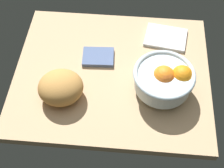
{
  "coord_description": "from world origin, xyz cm",
  "views": [
    {
      "loc": [
        5.93,
        -68.16,
        88.79
      ],
      "look_at": [
        0.76,
        -8.79,
        5.0
      ],
      "focal_mm": 51.24,
      "sensor_mm": 36.0,
      "label": 1
    }
  ],
  "objects_px": {
    "bread_loaf": "(61,87)",
    "napkin_folded": "(166,37)",
    "napkin_spare": "(98,57)",
    "fruit_bowl": "(165,79)"
  },
  "relations": [
    {
      "from": "bread_loaf",
      "to": "napkin_spare",
      "type": "bearing_deg",
      "value": 59.43
    },
    {
      "from": "bread_loaf",
      "to": "napkin_folded",
      "type": "height_order",
      "value": "bread_loaf"
    },
    {
      "from": "napkin_folded",
      "to": "napkin_spare",
      "type": "relative_size",
      "value": 1.37
    },
    {
      "from": "napkin_spare",
      "to": "napkin_folded",
      "type": "bearing_deg",
      "value": 26.11
    },
    {
      "from": "fruit_bowl",
      "to": "bread_loaf",
      "type": "xyz_separation_m",
      "value": [
        -0.33,
        -0.05,
        -0.02
      ]
    },
    {
      "from": "fruit_bowl",
      "to": "napkin_folded",
      "type": "distance_m",
      "value": 0.25
    },
    {
      "from": "bread_loaf",
      "to": "napkin_folded",
      "type": "distance_m",
      "value": 0.45
    },
    {
      "from": "fruit_bowl",
      "to": "napkin_spare",
      "type": "bearing_deg",
      "value": 152.66
    },
    {
      "from": "napkin_folded",
      "to": "napkin_spare",
      "type": "height_order",
      "value": "napkin_spare"
    },
    {
      "from": "bread_loaf",
      "to": "napkin_spare",
      "type": "xyz_separation_m",
      "value": [
        0.1,
        0.17,
        -0.04
      ]
    }
  ]
}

